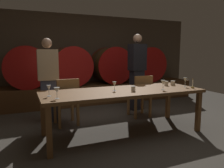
% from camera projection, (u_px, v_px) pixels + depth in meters
% --- Properties ---
extents(ground_plane, '(8.71, 8.71, 0.00)m').
position_uv_depth(ground_plane, '(134.00, 131.00, 3.69)').
color(ground_plane, '#3F3A33').
extents(back_wall, '(6.70, 0.24, 2.40)m').
position_uv_depth(back_wall, '(86.00, 58.00, 6.23)').
color(back_wall, '#473A2D').
rests_on(back_wall, ground).
extents(barrel_shelf, '(6.03, 0.90, 0.50)m').
position_uv_depth(barrel_shelf, '(92.00, 93.00, 5.86)').
color(barrel_shelf, '#4C2D16').
rests_on(barrel_shelf, ground).
extents(wine_barrel_far_left, '(1.00, 0.77, 1.00)m').
position_uv_depth(wine_barrel_far_left, '(26.00, 67.00, 5.13)').
color(wine_barrel_far_left, brown).
rests_on(wine_barrel_far_left, barrel_shelf).
extents(wine_barrel_center_left, '(1.00, 0.77, 1.00)m').
position_uv_depth(wine_barrel_center_left, '(71.00, 66.00, 5.54)').
color(wine_barrel_center_left, brown).
rests_on(wine_barrel_center_left, barrel_shelf).
extents(wine_barrel_center_right, '(1.00, 0.77, 1.00)m').
position_uv_depth(wine_barrel_center_right, '(111.00, 65.00, 5.98)').
color(wine_barrel_center_right, '#513319').
rests_on(wine_barrel_center_right, barrel_shelf).
extents(wine_barrel_far_right, '(1.00, 0.77, 1.00)m').
position_uv_depth(wine_barrel_far_right, '(145.00, 64.00, 6.40)').
color(wine_barrel_far_right, '#513319').
rests_on(wine_barrel_far_right, barrel_shelf).
extents(dining_table, '(2.62, 0.94, 0.73)m').
position_uv_depth(dining_table, '(123.00, 94.00, 3.49)').
color(dining_table, brown).
rests_on(dining_table, ground).
extents(chair_left, '(0.43, 0.43, 0.88)m').
position_uv_depth(chair_left, '(67.00, 100.00, 3.89)').
color(chair_left, olive).
rests_on(chair_left, ground).
extents(chair_right, '(0.41, 0.41, 0.88)m').
position_uv_depth(chair_right, '(141.00, 94.00, 4.43)').
color(chair_right, olive).
rests_on(chair_right, ground).
extents(guest_left, '(0.39, 0.25, 1.61)m').
position_uv_depth(guest_left, '(48.00, 80.00, 4.11)').
color(guest_left, '#33384C').
rests_on(guest_left, ground).
extents(guest_right, '(0.41, 0.29, 1.77)m').
position_uv_depth(guest_right, '(137.00, 72.00, 4.98)').
color(guest_right, black).
rests_on(guest_right, ground).
extents(candle_center, '(0.05, 0.05, 0.17)m').
position_uv_depth(candle_center, '(193.00, 86.00, 3.69)').
color(candle_center, olive).
rests_on(candle_center, dining_table).
extents(wine_glass_far_left, '(0.06, 0.06, 0.16)m').
position_uv_depth(wine_glass_far_left, '(49.00, 88.00, 2.97)').
color(wine_glass_far_left, white).
rests_on(wine_glass_far_left, dining_table).
extents(wine_glass_left, '(0.08, 0.08, 0.15)m').
position_uv_depth(wine_glass_left, '(57.00, 90.00, 2.82)').
color(wine_glass_left, white).
rests_on(wine_glass_left, dining_table).
extents(wine_glass_center, '(0.06, 0.06, 0.15)m').
position_uv_depth(wine_glass_center, '(114.00, 84.00, 3.41)').
color(wine_glass_center, white).
rests_on(wine_glass_center, dining_table).
extents(wine_glass_right, '(0.08, 0.08, 0.16)m').
position_uv_depth(wine_glass_right, '(163.00, 83.00, 3.50)').
color(wine_glass_right, silver).
rests_on(wine_glass_right, dining_table).
extents(wine_glass_far_right, '(0.06, 0.06, 0.17)m').
position_uv_depth(wine_glass_far_right, '(185.00, 80.00, 3.80)').
color(wine_glass_far_right, silver).
rests_on(wine_glass_far_right, dining_table).
extents(cup_left, '(0.07, 0.07, 0.09)m').
position_uv_depth(cup_left, '(133.00, 89.00, 3.37)').
color(cup_left, white).
rests_on(cup_left, dining_table).
extents(cup_center, '(0.07, 0.07, 0.08)m').
position_uv_depth(cup_center, '(166.00, 83.00, 3.97)').
color(cup_center, beige).
rests_on(cup_center, dining_table).
extents(cup_right, '(0.08, 0.08, 0.09)m').
position_uv_depth(cup_right, '(173.00, 83.00, 4.01)').
color(cup_right, beige).
rests_on(cup_right, dining_table).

